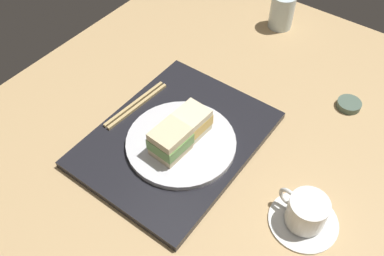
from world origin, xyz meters
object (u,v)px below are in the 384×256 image
(drinking_glass, at_px, (282,11))
(small_sauce_dish, at_px, (349,104))
(sandwich_near, at_px, (191,123))
(coffee_cup, at_px, (306,214))
(sandwich_far, at_px, (170,141))
(sandwich_plate, at_px, (181,143))
(chopsticks_pair, at_px, (136,105))

(drinking_glass, distance_m, small_sauce_dish, 0.35)
(sandwich_near, xyz_separation_m, coffee_cup, (0.03, 0.29, -0.03))
(sandwich_near, relative_size, sandwich_far, 1.02)
(sandwich_plate, bearing_deg, sandwich_near, 178.88)
(small_sauce_dish, bearing_deg, sandwich_plate, -35.35)
(sandwich_plate, bearing_deg, sandwich_far, -1.12)
(drinking_glass, bearing_deg, sandwich_far, 4.88)
(coffee_cup, bearing_deg, chopsticks_pair, -93.91)
(sandwich_plate, height_order, chopsticks_pair, sandwich_plate)
(small_sauce_dish, bearing_deg, chopsticks_pair, -51.88)
(chopsticks_pair, distance_m, small_sauce_dish, 0.50)
(coffee_cup, height_order, drinking_glass, drinking_glass)
(chopsticks_pair, distance_m, drinking_glass, 0.51)
(chopsticks_pair, relative_size, drinking_glass, 1.91)
(sandwich_far, distance_m, drinking_glass, 0.57)
(sandwich_far, height_order, drinking_glass, drinking_glass)
(drinking_glass, relative_size, small_sauce_dish, 1.73)
(coffee_cup, bearing_deg, small_sauce_dish, -171.61)
(sandwich_plate, distance_m, sandwich_far, 0.05)
(sandwich_near, height_order, sandwich_far, sandwich_far)
(coffee_cup, relative_size, small_sauce_dish, 2.35)
(sandwich_plate, relative_size, chopsticks_pair, 1.27)
(sandwich_near, height_order, chopsticks_pair, sandwich_near)
(small_sauce_dish, bearing_deg, coffee_cup, 8.39)
(sandwich_far, distance_m, coffee_cup, 0.29)
(sandwich_plate, height_order, small_sauce_dish, sandwich_plate)
(sandwich_far, distance_m, small_sauce_dish, 0.45)
(drinking_glass, bearing_deg, small_sauce_dish, 56.50)
(sandwich_plate, bearing_deg, chopsticks_pair, -100.86)
(sandwich_near, height_order, coffee_cup, sandwich_near)
(sandwich_plate, distance_m, drinking_glass, 0.53)
(sandwich_plate, xyz_separation_m, sandwich_far, (0.03, -0.00, 0.04))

